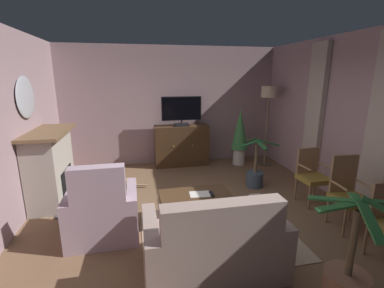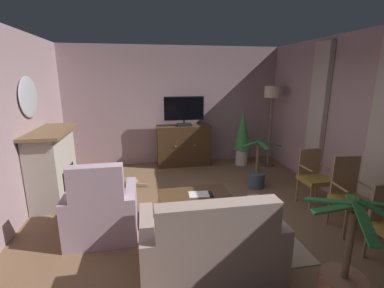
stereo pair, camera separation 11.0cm
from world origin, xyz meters
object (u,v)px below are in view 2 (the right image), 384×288
object	(u,v)px
side_chair_beside_plant	(349,194)
potted_plant_small_fern_corner	(257,176)
cat	(127,182)
coffee_table	(194,197)
tv_remote	(211,194)
television	(184,110)
fireplace	(55,167)
potted_plant_tall_palm_by_window	(243,134)
potted_plant_on_hearth_side	(343,288)
sofa_floral	(210,245)
folded_newspaper	(199,194)
floor_lamp	(272,103)
tv_cabinet	(184,146)
wall_mirror_oval	(29,97)
side_chair_nearest_door	(313,175)
armchair_near_window	(102,212)

from	to	relation	value
side_chair_beside_plant	potted_plant_small_fern_corner	world-z (taller)	side_chair_beside_plant
cat	coffee_table	bearing A→B (deg)	-55.05
tv_remote	cat	distance (m)	2.11
television	side_chair_beside_plant	world-z (taller)	television
television	tv_remote	xyz separation A→B (m)	(-0.02, -2.73, -0.88)
fireplace	tv_remote	size ratio (longest dim) A/B	8.29
potted_plant_tall_palm_by_window	television	bearing A→B (deg)	172.44
potted_plant_on_hearth_side	sofa_floral	bearing A→B (deg)	144.37
tv_remote	potted_plant_on_hearth_side	world-z (taller)	potted_plant_on_hearth_side
fireplace	folded_newspaper	bearing A→B (deg)	-27.78
sofa_floral	potted_plant_tall_palm_by_window	world-z (taller)	potted_plant_tall_palm_by_window
coffee_table	floor_lamp	size ratio (longest dim) A/B	0.55
tv_cabinet	side_chair_beside_plant	world-z (taller)	side_chair_beside_plant
wall_mirror_oval	tv_remote	xyz separation A→B (m)	(2.72, -1.26, -1.34)
coffee_table	potted_plant_tall_palm_by_window	bearing A→B (deg)	56.22
tv_cabinet	television	size ratio (longest dim) A/B	1.38
folded_newspaper	side_chair_beside_plant	xyz separation A→B (m)	(2.04, -0.52, 0.08)
coffee_table	potted_plant_tall_palm_by_window	world-z (taller)	potted_plant_tall_palm_by_window
potted_plant_small_fern_corner	floor_lamp	world-z (taller)	floor_lamp
television	folded_newspaper	distance (m)	2.83
television	side_chair_nearest_door	xyz separation A→B (m)	(1.84, -2.40, -0.84)
television	tv_remote	size ratio (longest dim) A/B	5.51
television	tv_cabinet	bearing A→B (deg)	90.00
coffee_table	folded_newspaper	world-z (taller)	folded_newspaper
potted_plant_on_hearth_side	armchair_near_window	bearing A→B (deg)	143.91
fireplace	potted_plant_on_hearth_side	distance (m)	4.46
tv_cabinet	potted_plant_tall_palm_by_window	xyz separation A→B (m)	(1.40, -0.24, 0.30)
television	coffee_table	world-z (taller)	television
sofa_floral	side_chair_beside_plant	size ratio (longest dim) A/B	1.45
fireplace	coffee_table	size ratio (longest dim) A/B	1.34
tv_cabinet	side_chair_beside_plant	bearing A→B (deg)	-60.46
sofa_floral	potted_plant_small_fern_corner	distance (m)	2.61
tv_cabinet	folded_newspaper	distance (m)	2.74
potted_plant_on_hearth_side	coffee_table	bearing A→B (deg)	119.15
tv_cabinet	tv_remote	world-z (taller)	tv_cabinet
fireplace	armchair_near_window	xyz separation A→B (m)	(0.95, -1.32, -0.25)
tv_cabinet	armchair_near_window	world-z (taller)	armchair_near_window
fireplace	potted_plant_small_fern_corner	bearing A→B (deg)	-1.65
tv_cabinet	cat	distance (m)	1.80
folded_newspaper	side_chair_beside_plant	size ratio (longest dim) A/B	0.29
floor_lamp	fireplace	bearing A→B (deg)	-165.92
wall_mirror_oval	potted_plant_small_fern_corner	distance (m)	4.24
coffee_table	tv_remote	size ratio (longest dim) A/B	6.19
television	potted_plant_small_fern_corner	world-z (taller)	television
fireplace	cat	bearing A→B (deg)	17.01
potted_plant_on_hearth_side	potted_plant_tall_palm_by_window	distance (m)	4.37
wall_mirror_oval	side_chair_nearest_door	distance (m)	4.85
potted_plant_tall_palm_by_window	potted_plant_small_fern_corner	bearing A→B (deg)	-98.25
armchair_near_window	side_chair_beside_plant	world-z (taller)	armchair_near_window
television	cat	bearing A→B (deg)	-140.04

